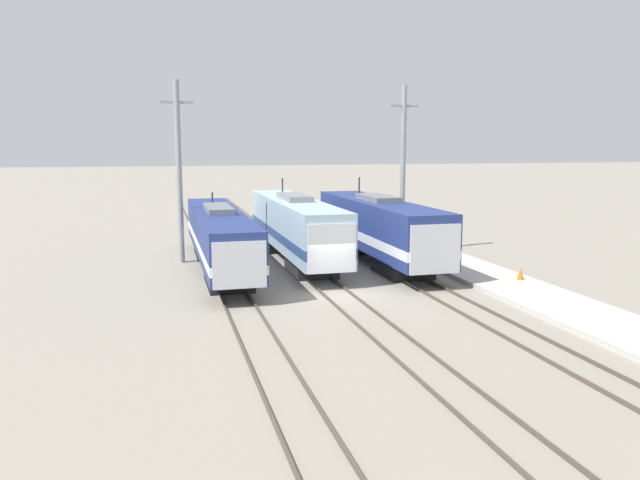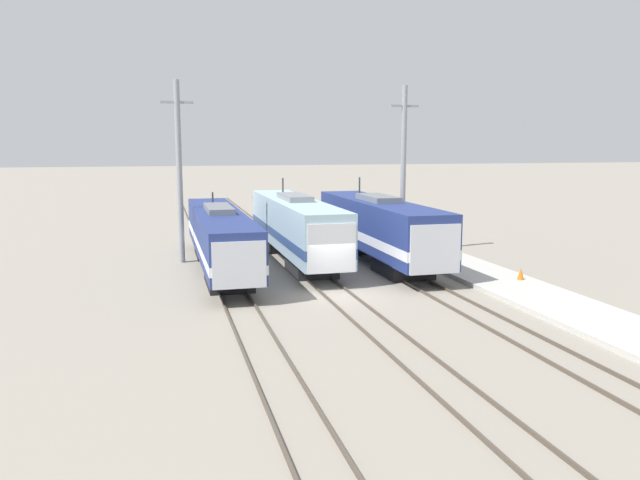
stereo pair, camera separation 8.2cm
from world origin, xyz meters
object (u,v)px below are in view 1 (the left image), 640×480
at_px(traffic_cone, 521,274).
at_px(catenary_tower_right, 403,168).
at_px(locomotive_center, 296,227).
at_px(locomotive_far_left, 220,238).
at_px(locomotive_far_right, 380,229).
at_px(catenary_tower_left, 179,171).

bearing_deg(traffic_cone, catenary_tower_right, 102.48).
height_order(locomotive_center, traffic_cone, locomotive_center).
xyz_separation_m(locomotive_center, catenary_tower_right, (8.07, 1.52, 3.73)).
relative_size(locomotive_far_left, traffic_cone, 29.27).
relative_size(locomotive_center, locomotive_far_right, 1.03).
bearing_deg(traffic_cone, catenary_tower_left, 147.76).
height_order(catenary_tower_left, catenary_tower_right, same).
bearing_deg(locomotive_center, catenary_tower_left, 168.27).
distance_m(locomotive_far_left, traffic_cone, 17.65).
height_order(locomotive_far_right, catenary_tower_left, catenary_tower_left).
height_order(locomotive_far_left, catenary_tower_right, catenary_tower_right).
distance_m(locomotive_far_left, catenary_tower_left, 5.66).
height_order(locomotive_far_right, traffic_cone, locomotive_far_right).
bearing_deg(catenary_tower_right, catenary_tower_left, 180.00).
distance_m(catenary_tower_left, traffic_cone, 21.85).
bearing_deg(locomotive_far_left, traffic_cone, -26.67).
bearing_deg(locomotive_center, locomotive_far_left, -159.93).
distance_m(locomotive_far_right, traffic_cone, 9.65).
height_order(locomotive_center, catenary_tower_right, catenary_tower_right).
height_order(locomotive_far_left, locomotive_far_right, locomotive_far_right).
relative_size(catenary_tower_left, catenary_tower_right, 1.00).
bearing_deg(catenary_tower_left, traffic_cone, -32.24).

